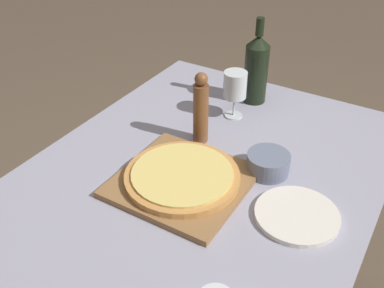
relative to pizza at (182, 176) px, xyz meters
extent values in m
cube|color=#9393A8|center=(0.02, 0.10, -0.04)|extent=(0.95, 1.20, 0.03)
cylinder|color=brown|center=(-0.39, 0.64, -0.41)|extent=(0.06, 0.06, 0.71)
cylinder|color=brown|center=(0.44, 0.64, -0.41)|extent=(0.06, 0.06, 0.71)
cube|color=olive|center=(0.00, 0.00, -0.02)|extent=(0.34, 0.34, 0.02)
cylinder|color=#C68947|center=(0.00, 0.00, 0.00)|extent=(0.32, 0.32, 0.02)
cylinder|color=#E0C66B|center=(0.00, 0.00, 0.01)|extent=(0.28, 0.28, 0.01)
cylinder|color=black|center=(-0.03, 0.54, 0.07)|extent=(0.08, 0.08, 0.21)
cone|color=black|center=(-0.03, 0.54, 0.20)|extent=(0.08, 0.08, 0.04)
cylinder|color=black|center=(-0.03, 0.54, 0.25)|extent=(0.03, 0.03, 0.06)
cylinder|color=brown|center=(-0.07, 0.21, 0.07)|extent=(0.05, 0.05, 0.19)
sphere|color=brown|center=(-0.07, 0.21, 0.18)|extent=(0.04, 0.04, 0.04)
cylinder|color=silver|center=(-0.04, 0.40, -0.03)|extent=(0.06, 0.06, 0.00)
cylinder|color=silver|center=(-0.04, 0.40, 0.01)|extent=(0.01, 0.01, 0.07)
cylinder|color=silver|center=(-0.04, 0.40, 0.09)|extent=(0.08, 0.08, 0.09)
cylinder|color=slate|center=(0.18, 0.17, 0.00)|extent=(0.12, 0.12, 0.06)
cylinder|color=silver|center=(0.32, 0.04, -0.02)|extent=(0.22, 0.22, 0.01)
camera|label=1|loc=(0.52, -0.81, 0.77)|focal=42.00mm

